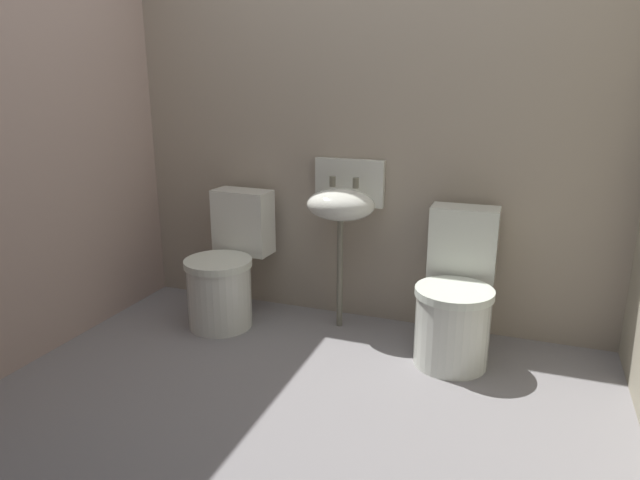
# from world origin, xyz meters

# --- Properties ---
(ground_plane) EXTENTS (3.33, 2.40, 0.08)m
(ground_plane) POSITION_xyz_m (0.00, 0.00, -0.04)
(ground_plane) COLOR gray
(wall_back) EXTENTS (3.33, 0.10, 2.42)m
(wall_back) POSITION_xyz_m (0.00, 1.05, 1.21)
(wall_back) COLOR tan
(wall_back) RESTS_ON ground
(wall_left) EXTENTS (0.10, 2.20, 2.42)m
(wall_left) POSITION_xyz_m (-1.52, 0.10, 1.21)
(wall_left) COLOR tan
(wall_left) RESTS_ON ground
(toilet_left) EXTENTS (0.42, 0.61, 0.78)m
(toilet_left) POSITION_xyz_m (-0.75, 0.65, 0.32)
(toilet_left) COLOR silver
(toilet_left) RESTS_ON ground
(toilet_right) EXTENTS (0.40, 0.59, 0.78)m
(toilet_right) POSITION_xyz_m (0.61, 0.65, 0.32)
(toilet_right) COLOR silver
(toilet_right) RESTS_ON ground
(sink) EXTENTS (0.42, 0.35, 0.99)m
(sink) POSITION_xyz_m (-0.08, 0.84, 0.75)
(sink) COLOR #6E6A5A
(sink) RESTS_ON ground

